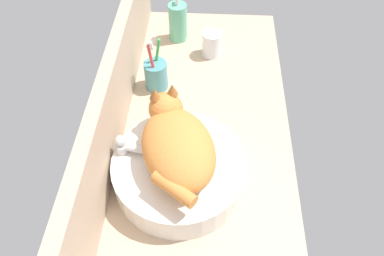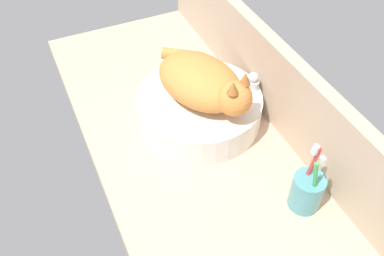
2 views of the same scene
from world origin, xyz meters
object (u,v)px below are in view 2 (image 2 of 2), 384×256
(sink_basin, at_px, (199,108))
(cat, at_px, (204,82))
(toothbrush_cup, at_px, (307,191))
(faucet, at_px, (248,92))

(sink_basin, distance_m, cat, 0.10)
(cat, relative_size, toothbrush_cup, 1.68)
(sink_basin, height_order, cat, cat)
(sink_basin, relative_size, faucet, 2.49)
(faucet, relative_size, toothbrush_cup, 0.73)
(sink_basin, xyz_separation_m, toothbrush_cup, (0.36, 0.10, 0.01))
(cat, distance_m, faucet, 0.15)
(sink_basin, bearing_deg, faucet, 79.20)
(cat, xyz_separation_m, faucet, (0.01, 0.13, -0.07))
(cat, distance_m, toothbrush_cup, 0.37)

